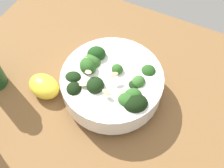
% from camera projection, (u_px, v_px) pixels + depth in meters
% --- Properties ---
extents(ground_plane, '(0.66, 0.66, 0.04)m').
position_uv_depth(ground_plane, '(84.00, 102.00, 0.62)').
color(ground_plane, brown).
extents(bowl_of_broccoli, '(0.21, 0.21, 0.10)m').
position_uv_depth(bowl_of_broccoli, '(112.00, 83.00, 0.56)').
color(bowl_of_broccoli, white).
rests_on(bowl_of_broccoli, ground_plane).
extents(lemon_wedge, '(0.07, 0.08, 0.04)m').
position_uv_depth(lemon_wedge, '(44.00, 86.00, 0.59)').
color(lemon_wedge, yellow).
rests_on(lemon_wedge, ground_plane).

